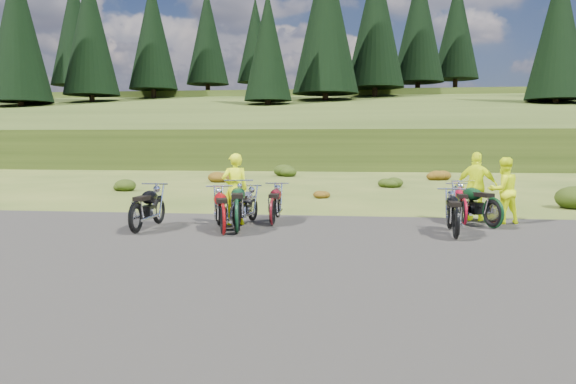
# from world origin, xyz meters

# --- Properties ---
(ground) EXTENTS (300.00, 300.00, 0.00)m
(ground) POSITION_xyz_m (0.00, 0.00, 0.00)
(ground) COLOR #354818
(ground) RESTS_ON ground
(gravel_pad) EXTENTS (20.00, 12.00, 0.04)m
(gravel_pad) POSITION_xyz_m (0.00, -2.00, 0.00)
(gravel_pad) COLOR black
(gravel_pad) RESTS_ON ground
(hill_slope) EXTENTS (300.00, 45.97, 9.37)m
(hill_slope) POSITION_xyz_m (0.00, 50.00, 0.00)
(hill_slope) COLOR #2A3A13
(hill_slope) RESTS_ON ground
(hill_plateau) EXTENTS (300.00, 90.00, 9.17)m
(hill_plateau) POSITION_xyz_m (0.00, 110.00, 0.00)
(hill_plateau) COLOR #2A3A13
(hill_plateau) RESTS_ON ground
(conifer_14) EXTENTS (5.28, 5.28, 14.00)m
(conifer_14) POSITION_xyz_m (-51.00, 70.00, 16.55)
(conifer_14) COLOR black
(conifer_14) RESTS_ON ground
(conifer_15) EXTENTS (7.92, 7.92, 20.00)m
(conifer_15) POSITION_xyz_m (-45.00, 76.00, 20.16)
(conifer_15) COLOR black
(conifer_15) RESTS_ON ground
(conifer_16) EXTENTS (7.48, 7.48, 19.00)m
(conifer_16) POSITION_xyz_m (-39.00, 51.00, 15.28)
(conifer_16) COLOR black
(conifer_16) RESTS_ON ground
(conifer_17) EXTENTS (7.04, 7.04, 18.00)m
(conifer_17) POSITION_xyz_m (-33.00, 57.00, 15.97)
(conifer_17) COLOR black
(conifer_17) RESTS_ON ground
(conifer_18) EXTENTS (6.60, 6.60, 17.00)m
(conifer_18) POSITION_xyz_m (-27.00, 63.00, 16.66)
(conifer_18) COLOR black
(conifer_18) RESTS_ON ground
(conifer_19) EXTENTS (6.16, 6.16, 16.00)m
(conifer_19) POSITION_xyz_m (-21.00, 69.00, 17.36)
(conifer_19) COLOR black
(conifer_19) RESTS_ON ground
(conifer_20) EXTENTS (5.72, 5.72, 15.00)m
(conifer_20) POSITION_xyz_m (-15.00, 75.00, 17.65)
(conifer_20) COLOR black
(conifer_20) RESTS_ON ground
(conifer_21) EXTENTS (5.28, 5.28, 14.00)m
(conifer_21) POSITION_xyz_m (-9.00, 50.00, 12.56)
(conifer_21) COLOR black
(conifer_21) RESTS_ON ground
(conifer_22) EXTENTS (7.92, 7.92, 20.00)m
(conifer_22) POSITION_xyz_m (-3.00, 56.00, 16.77)
(conifer_22) COLOR black
(conifer_22) RESTS_ON ground
(conifer_23) EXTENTS (7.48, 7.48, 19.00)m
(conifer_23) POSITION_xyz_m (3.00, 62.00, 17.47)
(conifer_23) COLOR black
(conifer_23) RESTS_ON ground
(conifer_24) EXTENTS (7.04, 7.04, 18.00)m
(conifer_24) POSITION_xyz_m (9.00, 68.00, 18.16)
(conifer_24) COLOR black
(conifer_24) RESTS_ON ground
(conifer_25) EXTENTS (6.60, 6.60, 17.00)m
(conifer_25) POSITION_xyz_m (15.00, 74.00, 18.66)
(conifer_25) COLOR black
(conifer_25) RESTS_ON ground
(conifer_26) EXTENTS (6.16, 6.16, 16.00)m
(conifer_26) POSITION_xyz_m (21.00, 49.00, 13.37)
(conifer_26) COLOR black
(conifer_26) RESTS_ON ground
(shrub_1) EXTENTS (1.03, 1.03, 0.61)m
(shrub_1) POSITION_xyz_m (-9.10, 11.30, 0.31)
(shrub_1) COLOR black
(shrub_1) RESTS_ON ground
(shrub_2) EXTENTS (1.30, 1.30, 0.77)m
(shrub_2) POSITION_xyz_m (-6.20, 16.60, 0.38)
(shrub_2) COLOR #6B340D
(shrub_2) RESTS_ON ground
(shrub_3) EXTENTS (1.56, 1.56, 0.92)m
(shrub_3) POSITION_xyz_m (-3.30, 21.90, 0.46)
(shrub_3) COLOR black
(shrub_3) RESTS_ON ground
(shrub_4) EXTENTS (0.77, 0.77, 0.45)m
(shrub_4) POSITION_xyz_m (-0.40, 9.20, 0.23)
(shrub_4) COLOR #6B340D
(shrub_4) RESTS_ON ground
(shrub_5) EXTENTS (1.03, 1.03, 0.61)m
(shrub_5) POSITION_xyz_m (2.50, 14.50, 0.31)
(shrub_5) COLOR black
(shrub_5) RESTS_ON ground
(shrub_6) EXTENTS (1.30, 1.30, 0.77)m
(shrub_6) POSITION_xyz_m (5.40, 19.80, 0.38)
(shrub_6) COLOR #6B340D
(shrub_6) RESTS_ON ground
(motorcycle_0) EXTENTS (0.76, 2.13, 1.11)m
(motorcycle_0) POSITION_xyz_m (-4.03, 0.34, 0.00)
(motorcycle_0) COLOR black
(motorcycle_0) RESTS_ON ground
(motorcycle_1) EXTENTS (1.28, 2.16, 1.07)m
(motorcycle_1) POSITION_xyz_m (-1.97, 0.36, 0.00)
(motorcycle_1) COLOR maroon
(motorcycle_1) RESTS_ON ground
(motorcycle_2) EXTENTS (1.17, 2.38, 1.19)m
(motorcycle_2) POSITION_xyz_m (-1.70, 0.63, 0.00)
(motorcycle_2) COLOR black
(motorcycle_2) RESTS_ON ground
(motorcycle_3) EXTENTS (0.91, 2.02, 1.02)m
(motorcycle_3) POSITION_xyz_m (-1.88, 1.29, 0.00)
(motorcycle_3) COLOR #ABABAF
(motorcycle_3) RESTS_ON ground
(motorcycle_4) EXTENTS (0.72, 1.99, 1.03)m
(motorcycle_4) POSITION_xyz_m (-1.09, 1.96, 0.00)
(motorcycle_4) COLOR #520D13
(motorcycle_4) RESTS_ON ground
(motorcycle_5) EXTENTS (0.79, 2.05, 1.05)m
(motorcycle_5) POSITION_xyz_m (3.18, 0.46, 0.00)
(motorcycle_5) COLOR black
(motorcycle_5) RESTS_ON ground
(motorcycle_6) EXTENTS (0.68, 1.97, 1.03)m
(motorcycle_6) POSITION_xyz_m (3.72, 2.50, 0.00)
(motorcycle_6) COLOR maroon
(motorcycle_6) RESTS_ON ground
(motorcycle_7) EXTENTS (1.59, 2.24, 1.13)m
(motorcycle_7) POSITION_xyz_m (4.35, 2.17, 0.00)
(motorcycle_7) COLOR black
(motorcycle_7) RESTS_ON ground
(person_middle) EXTENTS (0.78, 0.67, 1.83)m
(person_middle) POSITION_xyz_m (-2.05, 2.00, 0.91)
(person_middle) COLOR #D5E90C
(person_middle) RESTS_ON ground
(person_right_a) EXTENTS (1.01, 0.90, 1.72)m
(person_right_a) POSITION_xyz_m (4.79, 3.07, 0.86)
(person_right_a) COLOR #D5E90C
(person_right_a) RESTS_ON ground
(person_right_b) EXTENTS (1.17, 0.78, 1.84)m
(person_right_b) POSITION_xyz_m (4.21, 3.54, 0.92)
(person_right_b) COLOR #D5E90C
(person_right_b) RESTS_ON ground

